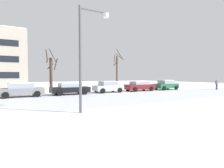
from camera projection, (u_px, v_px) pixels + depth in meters
The scene contains 9 objects.
street_lamp at pixel (86, 48), 10.95m from camera, with size 1.94×0.36×6.18m.
parked_car_gray at pixel (21, 90), 19.22m from camera, with size 4.35×2.13×1.48m.
parked_car_black at pixel (70, 89), 21.73m from camera, with size 4.42×2.04×1.34m.
parked_car_silver at pixel (108, 87), 24.44m from camera, with size 3.87×2.02×1.49m.
parked_car_maroon at pixel (140, 86), 26.95m from camera, with size 4.50×2.00×1.41m.
parked_car_green at pixel (166, 85), 29.39m from camera, with size 4.01×1.99×1.53m.
pedestrian_crossing at pixel (217, 84), 29.41m from camera, with size 0.53×0.44×1.66m.
tree_far_left at pixel (51, 73), 23.71m from camera, with size 1.39×1.38×5.54m.
tree_far_right at pixel (117, 71), 29.74m from camera, with size 1.57×1.41×6.28m.
Camera 1 is at (0.78, -12.14, 2.15)m, focal length 30.08 mm.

